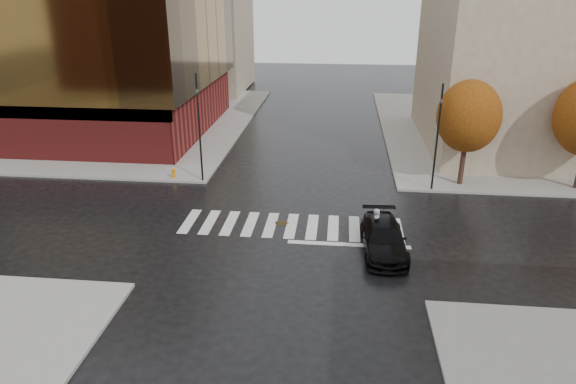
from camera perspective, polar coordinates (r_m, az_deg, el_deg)
name	(u,v)px	position (r m, az deg, el deg)	size (l,w,h in m)	color
ground	(290,230)	(26.64, 0.28, -4.25)	(120.00, 120.00, 0.00)	black
sidewalk_nw	(90,119)	(51.83, -21.18, 7.52)	(30.00, 30.00, 0.15)	gray
sidewalk_ne	(559,132)	(49.88, 27.88, 5.91)	(30.00, 30.00, 0.15)	gray
crosswalk	(291,226)	(27.09, 0.38, -3.77)	(12.00, 3.00, 0.01)	silver
office_glass	(47,30)	(48.46, -25.24, 15.93)	(27.00, 19.00, 16.00)	maroon
building_ne_tan	(547,24)	(43.38, 26.86, 16.33)	(16.00, 16.00, 18.00)	gray
building_nw_far	(183,0)	(63.49, -11.54, 20.19)	(14.00, 12.00, 20.00)	gray
tree_ne_a	(469,116)	(32.91, 19.43, 7.92)	(3.80, 3.80, 6.50)	#301C15
sedan	(384,238)	(24.71, 10.57, -5.05)	(1.97, 4.86, 1.41)	black
cyclist	(378,232)	(25.44, 9.94, -4.37)	(1.71, 1.17, 1.84)	maroon
traffic_light_nw	(199,122)	(32.25, -9.87, 7.65)	(0.20, 0.18, 6.77)	black
traffic_light_ne	(438,132)	(31.65, 16.31, 6.40)	(0.19, 0.20, 6.44)	black
fire_hydrant	(173,172)	(34.00, -12.61, 2.14)	(0.24, 0.24, 0.68)	orange
manhole	(282,223)	(27.37, -0.73, -3.48)	(0.67, 0.67, 0.01)	#3D3216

